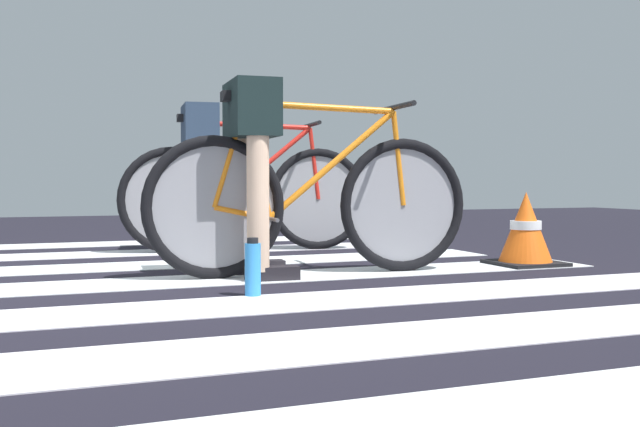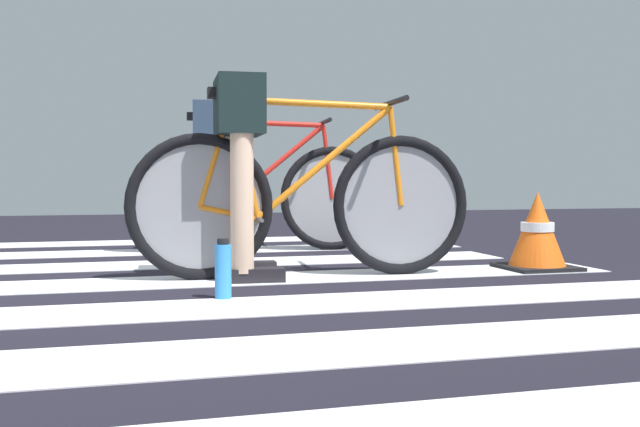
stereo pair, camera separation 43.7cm
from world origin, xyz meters
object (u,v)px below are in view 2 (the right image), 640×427
(cyclist_1_of_2, at_px, (240,149))
(water_bottle, at_px, (223,270))
(bicycle_1_of_2, at_px, (302,201))
(traffic_cone, at_px, (537,233))
(bicycle_2_of_2, at_px, (257,195))
(cyclist_2_of_2, at_px, (211,156))

(cyclist_1_of_2, xyz_separation_m, water_bottle, (-0.17, -0.58, -0.52))
(bicycle_1_of_2, bearing_deg, traffic_cone, 2.22)
(bicycle_2_of_2, height_order, water_bottle, bicycle_2_of_2)
(cyclist_1_of_2, height_order, bicycle_2_of_2, cyclist_1_of_2)
(cyclist_2_of_2, bearing_deg, traffic_cone, -35.74)
(cyclist_2_of_2, xyz_separation_m, traffic_cone, (1.59, -1.42, -0.45))
(cyclist_1_of_2, distance_m, bicycle_2_of_2, 1.41)
(water_bottle, height_order, traffic_cone, traffic_cone)
(traffic_cone, bearing_deg, cyclist_1_of_2, 178.39)
(bicycle_1_of_2, xyz_separation_m, cyclist_1_of_2, (-0.31, 0.02, 0.25))
(bicycle_1_of_2, relative_size, bicycle_2_of_2, 1.00)
(bicycle_1_of_2, relative_size, cyclist_2_of_2, 1.74)
(bicycle_1_of_2, relative_size, traffic_cone, 4.09)
(cyclist_1_of_2, xyz_separation_m, cyclist_2_of_2, (0.02, 1.38, 0.01))
(bicycle_1_of_2, distance_m, cyclist_2_of_2, 1.45)
(bicycle_2_of_2, height_order, cyclist_2_of_2, cyclist_2_of_2)
(cyclist_2_of_2, height_order, traffic_cone, cyclist_2_of_2)
(cyclist_1_of_2, relative_size, bicycle_2_of_2, 0.57)
(cyclist_1_of_2, height_order, traffic_cone, cyclist_1_of_2)
(bicycle_2_of_2, bearing_deg, traffic_cone, -41.24)
(bicycle_1_of_2, bearing_deg, water_bottle, -126.89)
(cyclist_2_of_2, bearing_deg, cyclist_1_of_2, -85.04)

